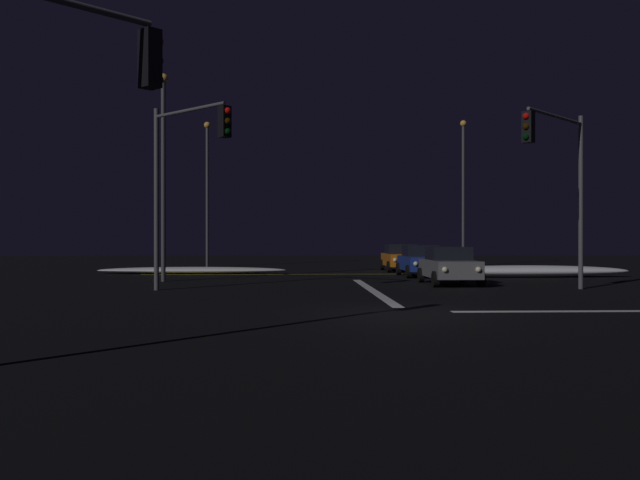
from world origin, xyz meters
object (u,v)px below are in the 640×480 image
sedan_gray (449,265)px  streetlamp_right_far (463,183)px  traffic_signal_sw (42,98)px  sedan_blue (421,261)px  streetlamp_left_near (163,162)px  sedan_orange (401,257)px  streetlamp_left_far (207,184)px  traffic_signal_nw (183,163)px  traffic_signal_ne (560,166)px

sedan_gray → streetlamp_right_far: 19.86m
streetlamp_right_far → traffic_signal_sw: bearing=-113.4°
sedan_blue → streetlamp_left_near: streetlamp_left_near is taller
traffic_signal_sw → sedan_orange: bearing=70.8°
streetlamp_left_far → traffic_signal_nw: bearing=-85.3°
traffic_signal_sw → sedan_gray: bearing=59.2°
traffic_signal_nw → streetlamp_left_near: streetlamp_left_near is taller
traffic_signal_ne → traffic_signal_sw: bearing=-135.0°
sedan_orange → streetlamp_left_near: bearing=-142.3°
sedan_blue → traffic_signal_nw: size_ratio=0.64×
sedan_blue → streetlamp_left_near: (-12.19, -3.60, 4.51)m
sedan_orange → traffic_signal_nw: traffic_signal_nw is taller
traffic_signal_sw → streetlamp_left_far: size_ratio=0.62×
sedan_orange → traffic_signal_sw: size_ratio=0.71×
sedan_blue → traffic_signal_nw: (-10.34, -9.94, 3.81)m
traffic_signal_sw → streetlamp_left_near: size_ratio=0.66×
sedan_blue → streetlamp_left_far: bearing=134.5°
traffic_signal_nw → streetlamp_left_far: bearing=94.7°
traffic_signal_ne → streetlamp_right_far: (1.98, 22.48, 1.15)m
traffic_signal_nw → traffic_signal_ne: (13.54, -0.13, -0.08)m
sedan_orange → traffic_signal_sw: bearing=-109.2°
sedan_blue → streetlamp_left_far: size_ratio=0.44×
sedan_orange → streetlamp_left_near: 15.88m
sedan_orange → traffic_signal_sw: 31.33m
streetlamp_left_far → streetlamp_left_near: 16.00m
sedan_gray → traffic_signal_sw: 20.69m
traffic_signal_ne → streetlamp_right_far: bearing=85.0°
streetlamp_left_far → sedan_orange: bearing=-29.0°
traffic_signal_ne → sedan_orange: bearing=101.9°
sedan_orange → traffic_signal_nw: (-10.20, -15.67, 3.81)m
streetlamp_left_near → sedan_gray: bearing=-11.8°
sedan_orange → traffic_signal_ne: (3.34, -15.80, 3.73)m
sedan_orange → streetlamp_left_far: bearing=151.0°
traffic_signal_sw → sedan_blue: bearing=66.3°
sedan_orange → traffic_signal_ne: 16.57m
traffic_signal_sw → traffic_signal_nw: size_ratio=0.90×
streetlamp_left_far → streetlamp_left_near: (0.00, -16.00, -0.26)m
traffic_signal_nw → streetlamp_left_near: size_ratio=0.73×
sedan_blue → sedan_orange: same height
streetlamp_left_far → streetlamp_right_far: (17.37, -0.00, 0.11)m
streetlamp_right_far → traffic_signal_nw: bearing=-124.8°
sedan_gray → traffic_signal_ne: traffic_signal_ne is taller
sedan_gray → traffic_signal_sw: size_ratio=0.71×
sedan_gray → traffic_signal_ne: bearing=-51.2°
sedan_gray → traffic_signal_ne: (3.16, -3.93, 3.73)m
traffic_signal_sw → traffic_signal_nw: (0.07, 13.74, 0.45)m
sedan_gray → streetlamp_left_near: streetlamp_left_near is taller
sedan_gray → sedan_blue: (-0.04, 6.15, 0.00)m
traffic_signal_ne → streetlamp_right_far: streetlamp_right_far is taller
streetlamp_left_near → traffic_signal_sw: bearing=-84.9°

